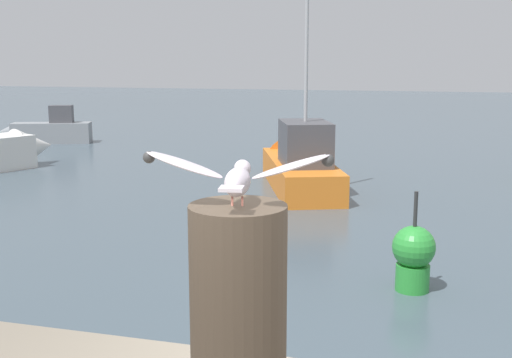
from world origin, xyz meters
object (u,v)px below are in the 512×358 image
at_px(mooring_post, 238,314).
at_px(seagull, 238,174).
at_px(boat_grey, 46,131).
at_px(boat_orange, 297,163).
at_px(channel_buoy, 413,255).

bearing_deg(mooring_post, seagull, 98.78).
xyz_separation_m(mooring_post, seagull, (-0.00, 0.00, 0.52)).
xyz_separation_m(mooring_post, boat_grey, (-12.69, 17.96, -1.62)).
bearing_deg(mooring_post, boat_orange, 100.49).
bearing_deg(boat_orange, mooring_post, -79.51).
bearing_deg(boat_grey, channel_buoy, -41.92).
xyz_separation_m(seagull, boat_grey, (-12.69, 17.95, -2.14)).
bearing_deg(seagull, channel_buoy, 84.88).
height_order(mooring_post, seagull, seagull).
height_order(seagull, boat_grey, seagull).
bearing_deg(boat_grey, boat_orange, -26.95).
height_order(seagull, channel_buoy, seagull).
height_order(boat_orange, channel_buoy, boat_orange).
bearing_deg(seagull, boat_grey, 125.25).
relative_size(mooring_post, boat_orange, 0.15).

